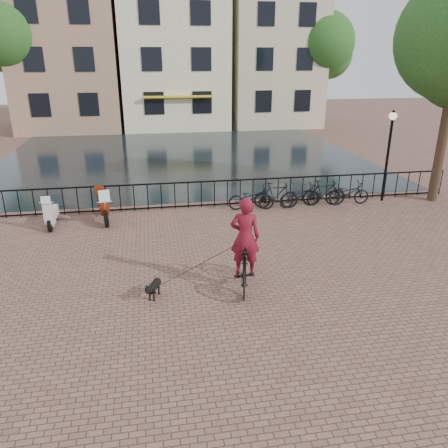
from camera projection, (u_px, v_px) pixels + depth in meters
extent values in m
plane|color=brown|center=(248.00, 326.00, 9.29)|extent=(100.00, 100.00, 0.00)
plane|color=black|center=(182.00, 156.00, 25.20)|extent=(20.00, 20.00, 0.00)
cube|color=black|center=(201.00, 182.00, 16.29)|extent=(20.00, 0.05, 0.05)
cube|color=black|center=(202.00, 205.00, 16.62)|extent=(20.00, 0.05, 0.05)
cube|color=#986C58|center=(68.00, 48.00, 33.53)|extent=(7.50, 9.00, 12.00)
cube|color=beige|center=(173.00, 55.00, 34.99)|extent=(8.00, 9.00, 11.00)
cube|color=gold|center=(178.00, 97.00, 31.71)|extent=(5.00, 0.60, 0.15)
cube|color=#C6BB93|center=(269.00, 45.00, 36.00)|extent=(7.00, 9.00, 12.50)
cylinder|color=black|center=(16.00, 90.00, 31.23)|extent=(0.36, 0.36, 6.30)
sphere|color=#1B4717|center=(7.00, 35.00, 29.94)|extent=(5.04, 5.04, 5.04)
cylinder|color=black|center=(444.00, 129.00, 16.47)|extent=(0.36, 0.36, 5.60)
cylinder|color=black|center=(320.00, 89.00, 34.97)|extent=(0.36, 0.36, 5.95)
sphere|color=#1B4717|center=(324.00, 43.00, 33.75)|extent=(4.76, 4.76, 4.76)
cylinder|color=black|center=(387.00, 161.00, 16.86)|extent=(0.10, 0.10, 3.20)
sphere|color=beige|center=(393.00, 116.00, 16.25)|extent=(0.30, 0.30, 0.30)
imported|color=black|center=(244.00, 265.00, 10.66)|extent=(0.99, 2.07, 1.20)
imported|color=maroon|center=(245.00, 229.00, 10.32)|extent=(0.96, 0.74, 2.34)
imported|color=black|center=(251.00, 198.00, 16.22)|extent=(1.76, 0.75, 0.90)
imported|color=black|center=(276.00, 195.00, 16.36)|extent=(1.72, 0.73, 1.00)
imported|color=black|center=(300.00, 195.00, 16.53)|extent=(1.78, 0.83, 0.90)
imported|color=black|center=(324.00, 193.00, 16.66)|extent=(1.70, 0.63, 1.00)
imported|color=black|center=(347.00, 193.00, 16.83)|extent=(1.76, 0.73, 0.90)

